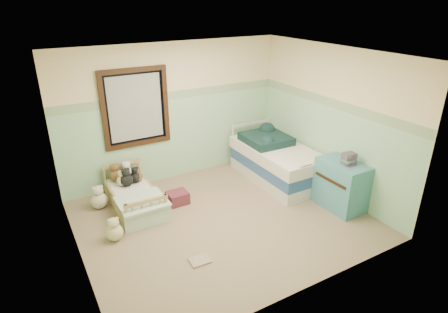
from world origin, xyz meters
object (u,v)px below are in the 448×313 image
toddler_bed_frame (135,202)px  dresser (341,185)px  plush_floor_tan (115,232)px  red_pillow (178,198)px  plush_floor_cream (99,200)px  twin_bed_frame (276,174)px  floor_book (200,261)px

toddler_bed_frame → dresser: dresser is taller
plush_floor_tan → red_pillow: 1.29m
plush_floor_cream → twin_bed_frame: size_ratio=0.15×
plush_floor_cream → plush_floor_tan: (-0.02, -1.00, -0.01)m
dresser → red_pillow: 2.68m
red_pillow → twin_bed_frame: bearing=-3.1°
plush_floor_tan → floor_book: bearing=-50.9°
toddler_bed_frame → red_pillow: red_pillow is taller
toddler_bed_frame → plush_floor_cream: size_ratio=4.94×
toddler_bed_frame → plush_floor_cream: (-0.51, 0.25, 0.05)m
twin_bed_frame → dresser: 1.38m
dresser → toddler_bed_frame: bearing=150.2°
toddler_bed_frame → plush_floor_tan: size_ratio=5.47×
toddler_bed_frame → red_pillow: (0.66, -0.25, 0.02)m
plush_floor_tan → plush_floor_cream: bearing=89.1°
twin_bed_frame → floor_book: bearing=-148.5°
plush_floor_tan → floor_book: plush_floor_tan is taller
plush_floor_cream → floor_book: (0.82, -2.03, -0.12)m
plush_floor_cream → dresser: bearing=-29.3°
plush_floor_cream → dresser: 3.94m
plush_floor_tan → red_pillow: bearing=22.8°
plush_floor_cream → floor_book: 2.19m
twin_bed_frame → dresser: bearing=-77.5°
red_pillow → floor_book: 1.57m
toddler_bed_frame → red_pillow: size_ratio=4.08×
toddler_bed_frame → red_pillow: bearing=-20.8°
red_pillow → toddler_bed_frame: bearing=159.2°
plush_floor_tan → floor_book: size_ratio=0.92×
dresser → floor_book: dresser is taller
plush_floor_tan → dresser: dresser is taller
plush_floor_tan → floor_book: (0.83, -1.03, -0.11)m
plush_floor_cream → red_pillow: size_ratio=0.83×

